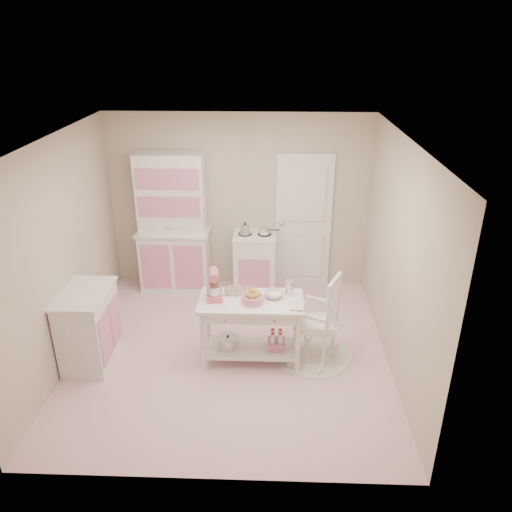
{
  "coord_description": "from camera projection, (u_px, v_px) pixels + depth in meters",
  "views": [
    {
      "loc": [
        0.5,
        -5.07,
        3.63
      ],
      "look_at": [
        0.3,
        0.4,
        1.13
      ],
      "focal_mm": 35.0,
      "sensor_mm": 36.0,
      "label": 1
    }
  ],
  "objects": [
    {
      "name": "stove",
      "position": [
        255.0,
        263.0,
        7.4
      ],
      "size": [
        0.62,
        0.57,
        0.92
      ],
      "primitive_type": "cube",
      "color": "white",
      "rests_on": "ground"
    },
    {
      "name": "stand_mixer",
      "position": [
        214.0,
        286.0,
        5.66
      ],
      "size": [
        0.24,
        0.31,
        0.34
      ],
      "primitive_type": "cube",
      "rotation": [
        0.0,
        0.0,
        0.15
      ],
      "color": "#E56176",
      "rests_on": "work_table"
    },
    {
      "name": "lace_rug",
      "position": [
        313.0,
        355.0,
        6.08
      ],
      "size": [
        0.92,
        0.92,
        0.01
      ],
      "primitive_type": "cylinder",
      "color": "white",
      "rests_on": "ground"
    },
    {
      "name": "base_cabinet",
      "position": [
        89.0,
        327.0,
        5.81
      ],
      "size": [
        0.54,
        0.84,
        0.92
      ],
      "primitive_type": "cube",
      "color": "white",
      "rests_on": "ground"
    },
    {
      "name": "work_table",
      "position": [
        251.0,
        330.0,
        5.87
      ],
      "size": [
        1.2,
        0.6,
        0.8
      ],
      "primitive_type": "cube",
      "color": "white",
      "rests_on": "ground"
    },
    {
      "name": "metal_pitcher",
      "position": [
        289.0,
        288.0,
        5.8
      ],
      "size": [
        0.1,
        0.1,
        0.17
      ],
      "primitive_type": "cylinder",
      "color": "silver",
      "rests_on": "work_table"
    },
    {
      "name": "bread_basket",
      "position": [
        253.0,
        299.0,
        5.64
      ],
      "size": [
        0.25,
        0.25,
        0.09
      ],
      "primitive_type": "cylinder",
      "color": "pink",
      "rests_on": "work_table"
    },
    {
      "name": "recipe_book",
      "position": [
        291.0,
        305.0,
        5.57
      ],
      "size": [
        0.17,
        0.22,
        0.02
      ],
      "primitive_type": "imported",
      "rotation": [
        0.0,
        0.0,
        -0.11
      ],
      "color": "silver",
      "rests_on": "work_table"
    },
    {
      "name": "door",
      "position": [
        303.0,
        222.0,
        7.38
      ],
      "size": [
        0.82,
        0.05,
        2.04
      ],
      "primitive_type": "cube",
      "color": "white",
      "rests_on": "ground"
    },
    {
      "name": "rocking_chair",
      "position": [
        316.0,
        316.0,
        5.85
      ],
      "size": [
        0.74,
        0.86,
        1.1
      ],
      "primitive_type": "cube",
      "rotation": [
        0.0,
        0.0,
        -0.43
      ],
      "color": "white",
      "rests_on": "ground"
    },
    {
      "name": "cookie_tray",
      "position": [
        239.0,
        292.0,
        5.87
      ],
      "size": [
        0.34,
        0.24,
        0.02
      ],
      "primitive_type": "cube",
      "color": "silver",
      "rests_on": "work_table"
    },
    {
      "name": "hutch",
      "position": [
        173.0,
        224.0,
        7.25
      ],
      "size": [
        1.06,
        0.5,
        2.08
      ],
      "primitive_type": "cube",
      "color": "white",
      "rests_on": "ground"
    },
    {
      "name": "mixing_bowl",
      "position": [
        274.0,
        294.0,
        5.75
      ],
      "size": [
        0.22,
        0.22,
        0.07
      ],
      "primitive_type": "imported",
      "color": "silver",
      "rests_on": "work_table"
    },
    {
      "name": "room_shell",
      "position": [
        227.0,
        227.0,
        5.45
      ],
      "size": [
        3.84,
        3.84,
        2.62
      ],
      "color": "pink",
      "rests_on": "ground"
    }
  ]
}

